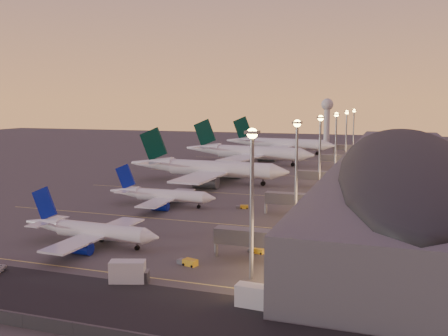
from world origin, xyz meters
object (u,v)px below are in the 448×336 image
at_px(radar_tower, 327,113).
at_px(baggage_tug_a, 188,262).
at_px(baggage_tug_c, 243,207).
at_px(airliner_wide_far, 279,144).
at_px(baggage_tug_b, 257,251).
at_px(airliner_wide_mid, 247,152).
at_px(catering_truck_b, 256,297).
at_px(airliner_narrow_north, 162,195).
at_px(catering_truck_a, 130,272).
at_px(airliner_narrow_south, 90,230).
at_px(airliner_wide_near, 206,169).

height_order(radar_tower, baggage_tug_a, radar_tower).
distance_m(radar_tower, baggage_tug_c, 247.18).
relative_size(airliner_wide_far, baggage_tug_a, 15.74).
relative_size(radar_tower, baggage_tug_b, 9.28).
height_order(airliner_wide_far, baggage_tug_a, airliner_wide_far).
bearing_deg(airliner_wide_mid, catering_truck_b, -66.55).
height_order(airliner_narrow_north, catering_truck_a, airliner_narrow_north).
xyz_separation_m(baggage_tug_c, catering_truck_a, (-1.30, -61.88, 1.25)).
xyz_separation_m(airliner_narrow_south, radar_tower, (12.15, 291.13, 18.80)).
bearing_deg(baggage_tug_a, baggage_tug_b, 63.93).
height_order(airliner_wide_mid, radar_tower, radar_tower).
height_order(airliner_narrow_south, airliner_wide_far, airliner_wide_far).
bearing_deg(catering_truck_b, radar_tower, 99.26).
bearing_deg(baggage_tug_b, airliner_wide_near, 127.26).
xyz_separation_m(catering_truck_a, catering_truck_b, (22.86, -3.10, -0.18)).
relative_size(airliner_narrow_south, airliner_narrow_north, 1.00).
distance_m(airliner_narrow_south, catering_truck_a, 25.53).
bearing_deg(airliner_narrow_north, catering_truck_a, -70.39).
relative_size(airliner_wide_near, airliner_wide_far, 0.95).
height_order(baggage_tug_a, catering_truck_a, catering_truck_a).
relative_size(airliner_wide_mid, catering_truck_b, 11.26).
distance_m(airliner_narrow_south, baggage_tug_b, 35.71).
relative_size(baggage_tug_b, catering_truck_a, 0.50).
distance_m(baggage_tug_c, catering_truck_a, 61.91).
xyz_separation_m(airliner_wide_near, radar_tower, (17.92, 206.29, 16.62)).
distance_m(airliner_narrow_north, baggage_tug_c, 24.01).
height_order(baggage_tug_c, catering_truck_b, catering_truck_b).
height_order(baggage_tug_a, baggage_tug_b, baggage_tug_a).
bearing_deg(baggage_tug_a, radar_tower, 108.12).
relative_size(airliner_wide_near, airliner_wide_mid, 0.94).
distance_m(radar_tower, baggage_tug_a, 297.76).
distance_m(airliner_wide_mid, baggage_tug_c, 103.52).
bearing_deg(airliner_wide_mid, baggage_tug_a, -71.08).
xyz_separation_m(airliner_wide_far, radar_tower, (15.95, 92.27, 16.37)).
distance_m(baggage_tug_a, catering_truck_a, 12.78).
xyz_separation_m(airliner_wide_mid, baggage_tug_c, (27.68, -99.62, -5.09)).
distance_m(radar_tower, catering_truck_b, 313.18).
bearing_deg(airliner_narrow_south, catering_truck_b, -23.39).
bearing_deg(airliner_wide_mid, radar_tower, 89.25).
distance_m(airliner_wide_mid, baggage_tug_b, 145.26).
height_order(radar_tower, catering_truck_b, radar_tower).
height_order(airliner_narrow_north, catering_truck_b, airliner_narrow_north).
bearing_deg(radar_tower, catering_truck_a, -88.70).
distance_m(airliner_narrow_north, catering_truck_b, 75.87).
bearing_deg(baggage_tug_a, catering_truck_b, -24.62).
distance_m(airliner_narrow_north, baggage_tug_a, 54.50).
relative_size(airliner_wide_mid, baggage_tug_b, 19.23).
xyz_separation_m(airliner_wide_near, catering_truck_a, (24.90, -101.70, -3.54)).
xyz_separation_m(airliner_wide_near, baggage_tug_a, (30.78, -90.42, -4.71)).
bearing_deg(catering_truck_b, airliner_wide_far, 105.60).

